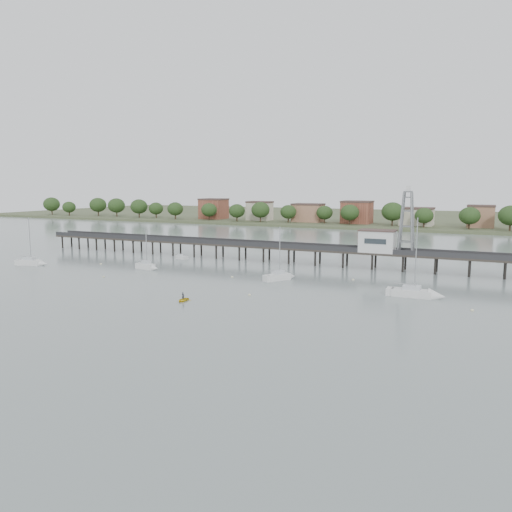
{
  "coord_description": "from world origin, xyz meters",
  "views": [
    {
      "loc": [
        48.5,
        -57.26,
        19.59
      ],
      "look_at": [
        1.97,
        42.0,
        4.0
      ],
      "focal_mm": 35.0,
      "sensor_mm": 36.0,
      "label": 1
    }
  ],
  "objects_px": {
    "sailboat_b": "(148,267)",
    "sailboat_d": "(421,294)",
    "yellow_dinghy": "(183,301)",
    "sailboat_c": "(282,277)",
    "white_tender": "(182,257)",
    "sailboat_a": "(34,263)",
    "pier": "(279,247)",
    "lattice_tower": "(407,223)"
  },
  "relations": [
    {
      "from": "sailboat_b",
      "to": "yellow_dinghy",
      "type": "bearing_deg",
      "value": -35.45
    },
    {
      "from": "lattice_tower",
      "to": "yellow_dinghy",
      "type": "xyz_separation_m",
      "value": [
        -29.58,
        -47.25,
        -11.1
      ]
    },
    {
      "from": "yellow_dinghy",
      "to": "sailboat_d",
      "type": "bearing_deg",
      "value": 25.68
    },
    {
      "from": "pier",
      "to": "lattice_tower",
      "type": "relative_size",
      "value": 9.68
    },
    {
      "from": "sailboat_c",
      "to": "white_tender",
      "type": "relative_size",
      "value": 3.03
    },
    {
      "from": "sailboat_b",
      "to": "white_tender",
      "type": "xyz_separation_m",
      "value": [
        -2.29,
        17.45,
        -0.23
      ]
    },
    {
      "from": "sailboat_b",
      "to": "sailboat_d",
      "type": "relative_size",
      "value": 0.68
    },
    {
      "from": "sailboat_d",
      "to": "yellow_dinghy",
      "type": "bearing_deg",
      "value": -151.66
    },
    {
      "from": "lattice_tower",
      "to": "sailboat_d",
      "type": "height_order",
      "value": "lattice_tower"
    },
    {
      "from": "pier",
      "to": "sailboat_a",
      "type": "bearing_deg",
      "value": -149.98
    },
    {
      "from": "pier",
      "to": "sailboat_a",
      "type": "xyz_separation_m",
      "value": [
        -52.77,
        -30.49,
        -3.15
      ]
    },
    {
      "from": "sailboat_c",
      "to": "yellow_dinghy",
      "type": "relative_size",
      "value": 4.15
    },
    {
      "from": "lattice_tower",
      "to": "pier",
      "type": "bearing_deg",
      "value": -180.0
    },
    {
      "from": "sailboat_d",
      "to": "white_tender",
      "type": "bearing_deg",
      "value": 161.23
    },
    {
      "from": "sailboat_b",
      "to": "sailboat_d",
      "type": "xyz_separation_m",
      "value": [
        61.65,
        -3.67,
        -0.03
      ]
    },
    {
      "from": "pier",
      "to": "yellow_dinghy",
      "type": "bearing_deg",
      "value": -87.67
    },
    {
      "from": "sailboat_a",
      "to": "sailboat_b",
      "type": "bearing_deg",
      "value": -2.84
    },
    {
      "from": "pier",
      "to": "sailboat_b",
      "type": "distance_m",
      "value": 33.3
    },
    {
      "from": "pier",
      "to": "lattice_tower",
      "type": "xyz_separation_m",
      "value": [
        31.5,
        0.0,
        7.31
      ]
    },
    {
      "from": "sailboat_c",
      "to": "sailboat_a",
      "type": "relative_size",
      "value": 0.95
    },
    {
      "from": "yellow_dinghy",
      "to": "sailboat_a",
      "type": "bearing_deg",
      "value": 159.81
    },
    {
      "from": "sailboat_d",
      "to": "sailboat_b",
      "type": "bearing_deg",
      "value": 176.1
    },
    {
      "from": "lattice_tower",
      "to": "sailboat_b",
      "type": "distance_m",
      "value": 60.59
    },
    {
      "from": "pier",
      "to": "white_tender",
      "type": "height_order",
      "value": "pier"
    },
    {
      "from": "lattice_tower",
      "to": "sailboat_b",
      "type": "relative_size",
      "value": 1.54
    },
    {
      "from": "sailboat_a",
      "to": "yellow_dinghy",
      "type": "xyz_separation_m",
      "value": [
        54.69,
        -16.76,
        -0.65
      ]
    },
    {
      "from": "lattice_tower",
      "to": "sailboat_d",
      "type": "bearing_deg",
      "value": -75.95
    },
    {
      "from": "pier",
      "to": "sailboat_b",
      "type": "xyz_separation_m",
      "value": [
        -23.34,
        -23.55,
        -3.13
      ]
    },
    {
      "from": "white_tender",
      "to": "sailboat_c",
      "type": "bearing_deg",
      "value": -6.15
    },
    {
      "from": "sailboat_c",
      "to": "white_tender",
      "type": "bearing_deg",
      "value": 97.62
    },
    {
      "from": "sailboat_c",
      "to": "yellow_dinghy",
      "type": "height_order",
      "value": "sailboat_c"
    },
    {
      "from": "sailboat_b",
      "to": "sailboat_c",
      "type": "distance_m",
      "value": 33.28
    },
    {
      "from": "pier",
      "to": "white_tender",
      "type": "bearing_deg",
      "value": -166.61
    },
    {
      "from": "sailboat_c",
      "to": "pier",
      "type": "bearing_deg",
      "value": 56.01
    },
    {
      "from": "sailboat_b",
      "to": "sailboat_c",
      "type": "height_order",
      "value": "sailboat_c"
    },
    {
      "from": "lattice_tower",
      "to": "sailboat_c",
      "type": "height_order",
      "value": "lattice_tower"
    },
    {
      "from": "white_tender",
      "to": "yellow_dinghy",
      "type": "distance_m",
      "value": 49.53
    },
    {
      "from": "sailboat_a",
      "to": "sailboat_d",
      "type": "bearing_deg",
      "value": -14.06
    },
    {
      "from": "pier",
      "to": "white_tender",
      "type": "xyz_separation_m",
      "value": [
        -25.63,
        -6.1,
        -3.37
      ]
    },
    {
      "from": "sailboat_d",
      "to": "yellow_dinghy",
      "type": "relative_size",
      "value": 5.29
    },
    {
      "from": "pier",
      "to": "sailboat_b",
      "type": "height_order",
      "value": "sailboat_b"
    },
    {
      "from": "pier",
      "to": "yellow_dinghy",
      "type": "relative_size",
      "value": 53.29
    }
  ]
}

